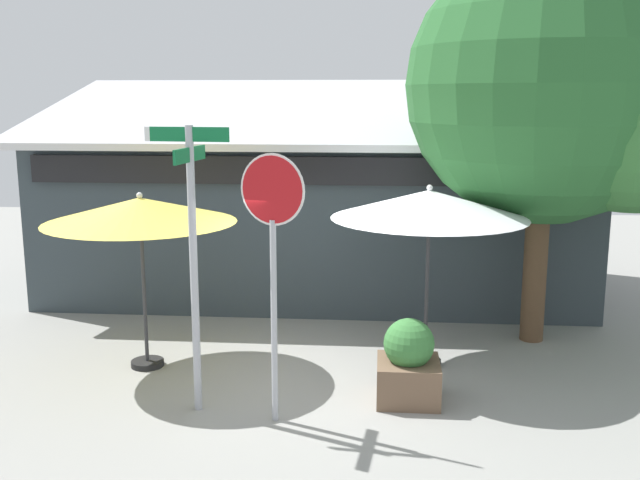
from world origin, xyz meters
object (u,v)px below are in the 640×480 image
(street_sign_post, at_px, (192,241))
(shade_tree, at_px, (566,92))
(patio_umbrella_mustard_left, at_px, (140,211))
(stop_sign, at_px, (273,238))
(patio_umbrella_ivory_center, at_px, (429,205))
(sidewalk_planter, at_px, (408,364))

(street_sign_post, xyz_separation_m, shade_tree, (4.64, 2.75, 1.64))
(patio_umbrella_mustard_left, distance_m, shade_tree, 6.05)
(stop_sign, bearing_deg, patio_umbrella_mustard_left, 142.53)
(stop_sign, bearing_deg, patio_umbrella_ivory_center, 46.49)
(stop_sign, height_order, patio_umbrella_mustard_left, stop_sign)
(street_sign_post, height_order, patio_umbrella_mustard_left, street_sign_post)
(sidewalk_planter, bearing_deg, patio_umbrella_mustard_left, 166.53)
(shade_tree, distance_m, sidewalk_planter, 4.50)
(stop_sign, relative_size, shade_tree, 0.53)
(patio_umbrella_mustard_left, bearing_deg, shade_tree, 14.36)
(patio_umbrella_mustard_left, bearing_deg, street_sign_post, -51.50)
(shade_tree, bearing_deg, sidewalk_planter, -133.69)
(street_sign_post, bearing_deg, stop_sign, -13.07)
(shade_tree, bearing_deg, patio_umbrella_mustard_left, -165.64)
(shade_tree, xyz_separation_m, sidewalk_planter, (-2.18, -2.29, -3.20))
(shade_tree, bearing_deg, street_sign_post, -149.40)
(patio_umbrella_ivory_center, bearing_deg, stop_sign, -133.51)
(patio_umbrella_ivory_center, distance_m, shade_tree, 2.64)
(street_sign_post, xyz_separation_m, sidewalk_planter, (2.46, 0.46, -1.55))
(shade_tree, bearing_deg, patio_umbrella_ivory_center, -150.43)
(patio_umbrella_mustard_left, relative_size, sidewalk_planter, 2.47)
(stop_sign, bearing_deg, shade_tree, 38.72)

